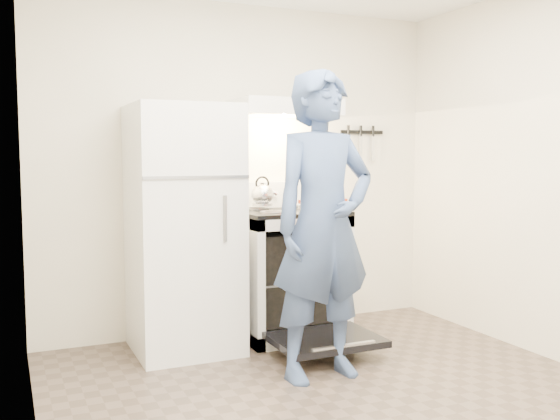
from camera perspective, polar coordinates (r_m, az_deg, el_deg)
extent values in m
plane|color=brown|center=(3.50, 7.80, -17.91)|extent=(3.60, 3.60, 0.00)
cube|color=silver|center=(4.84, -3.31, 3.74)|extent=(3.20, 0.02, 2.50)
cube|color=white|center=(4.36, -8.81, -1.73)|extent=(0.70, 0.70, 1.70)
cube|color=white|center=(4.72, 0.77, -5.95)|extent=(0.76, 0.65, 0.92)
cube|color=black|center=(4.65, 0.78, -0.20)|extent=(0.76, 0.65, 0.03)
cube|color=white|center=(4.90, -0.62, 1.42)|extent=(0.76, 0.07, 0.20)
cube|color=black|center=(4.28, 4.17, -11.74)|extent=(0.70, 0.54, 0.04)
cube|color=slate|center=(4.72, 0.77, -6.19)|extent=(0.60, 0.52, 0.01)
cube|color=white|center=(4.71, 0.40, 9.31)|extent=(0.76, 0.50, 0.12)
cube|color=black|center=(5.29, 7.51, 7.07)|extent=(0.40, 0.02, 0.03)
cylinder|color=#8B7251|center=(4.79, 1.24, -5.85)|extent=(0.29, 0.29, 0.02)
cylinder|color=silver|center=(4.61, 3.80, 1.12)|extent=(0.10, 0.10, 0.13)
imported|color=navy|center=(3.77, 3.98, -1.45)|extent=(0.72, 0.50, 1.87)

